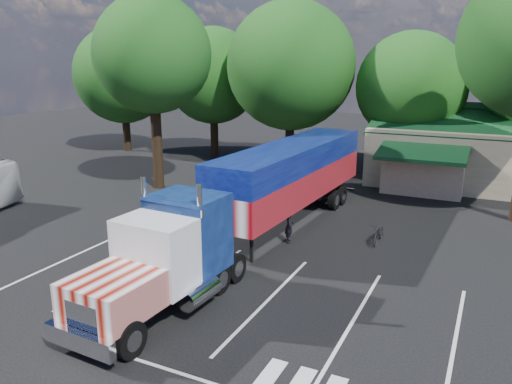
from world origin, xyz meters
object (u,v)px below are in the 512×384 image
at_px(semi_truck, 267,189).
at_px(bicycle, 379,233).
at_px(woman, 289,226).
at_px(silver_sedan, 426,177).

bearing_deg(semi_truck, bicycle, 24.31).
height_order(semi_truck, bicycle, semi_truck).
bearing_deg(semi_truck, woman, 10.61).
bearing_deg(woman, semi_truck, 77.29).
relative_size(woman, bicycle, 0.88).
distance_m(semi_truck, bicycle, 5.76).
bearing_deg(bicycle, woman, -156.04).
distance_m(bicycle, silver_sedan, 12.20).
xyz_separation_m(bicycle, silver_sedan, (0.50, 12.19, 0.22)).
distance_m(woman, bicycle, 4.31).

